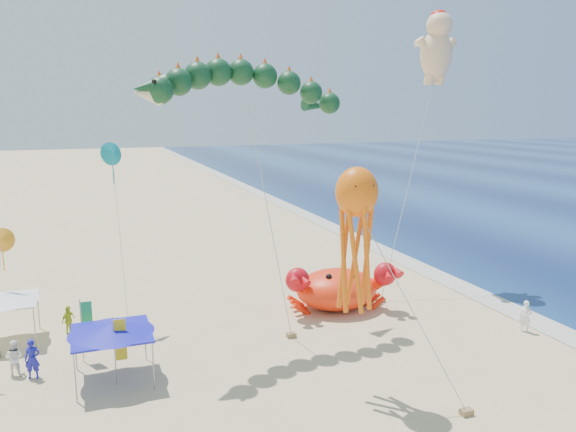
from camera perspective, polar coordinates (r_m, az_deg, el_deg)
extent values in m
plane|color=#D1B784|center=(30.85, 4.89, -12.37)|extent=(320.00, 320.00, 0.00)
plane|color=silver|center=(37.26, 22.06, -8.98)|extent=(320.00, 320.00, 0.00)
ellipsoid|color=#FF2D0D|center=(34.97, 4.96, -7.40)|extent=(5.64, 4.89, 2.44)
sphere|color=red|center=(32.71, 1.41, -6.66)|extent=(1.45, 1.45, 1.45)
sphere|color=black|center=(33.60, 4.42, -6.22)|extent=(0.37, 0.37, 0.37)
sphere|color=red|center=(35.01, 9.77, -5.64)|extent=(1.45, 1.45, 1.45)
sphere|color=black|center=(34.25, 6.77, -5.93)|extent=(0.37, 0.37, 0.37)
cone|color=#0E351B|center=(28.31, -14.86, 12.37)|extent=(1.60, 1.18, 1.31)
cylinder|color=#B2B2B2|center=(29.48, -1.83, -0.61)|extent=(1.90, 1.52, 12.28)
cube|color=olive|center=(30.93, 0.33, -12.01)|extent=(0.50, 0.35, 0.25)
ellipsoid|color=#FFCC9B|center=(40.84, 14.81, 15.54)|extent=(2.23, 1.84, 3.28)
sphere|color=#FFCC9B|center=(40.89, 15.12, 18.22)|extent=(1.72, 1.72, 1.72)
ellipsoid|color=red|center=(41.06, 15.08, 19.05)|extent=(1.11, 1.11, 0.78)
cylinder|color=#B2B2B2|center=(37.94, 12.19, 3.24)|extent=(5.75, 3.59, 14.29)
cube|color=olive|center=(36.66, 9.43, -8.44)|extent=(0.50, 0.35, 0.25)
ellipsoid|color=orange|center=(23.08, 7.00, 2.44)|extent=(1.80, 1.62, 2.07)
cylinder|color=#B2B2B2|center=(23.62, 12.38, -9.11)|extent=(3.47, 3.42, 8.06)
cube|color=olive|center=(24.97, 17.67, -18.45)|extent=(0.50, 0.35, 0.25)
cylinder|color=gray|center=(25.89, -20.80, -15.13)|extent=(0.06, 0.06, 2.20)
cylinder|color=gray|center=(25.98, -13.52, -14.60)|extent=(0.06, 0.06, 2.20)
cylinder|color=gray|center=(28.81, -20.78, -12.42)|extent=(0.06, 0.06, 2.20)
cylinder|color=gray|center=(28.89, -14.31, -11.96)|extent=(0.06, 0.06, 2.20)
cube|color=#1415B4|center=(26.90, -17.49, -11.26)|extent=(3.43, 3.43, 0.08)
cone|color=#1415B4|center=(26.81, -17.52, -10.79)|extent=(3.78, 3.78, 0.45)
cylinder|color=gray|center=(32.00, -24.33, -10.34)|extent=(0.06, 0.06, 2.20)
cylinder|color=gray|center=(34.72, -24.03, -8.67)|extent=(0.06, 0.06, 2.20)
cube|color=white|center=(33.15, -26.84, -7.74)|extent=(3.14, 3.14, 0.08)
cone|color=white|center=(33.08, -26.88, -7.34)|extent=(3.45, 3.45, 0.45)
cylinder|color=gray|center=(26.61, -17.20, -12.99)|extent=(0.05, 0.05, 3.20)
cube|color=gold|center=(26.42, -16.64, -11.95)|extent=(0.50, 0.04, 1.90)
cylinder|color=gray|center=(29.34, -20.22, -10.90)|extent=(0.05, 0.05, 3.20)
cube|color=green|center=(29.16, -19.73, -9.95)|extent=(0.50, 0.04, 1.90)
imported|color=#1D1CA6|center=(28.80, -24.54, -13.08)|extent=(0.74, 0.55, 1.86)
imported|color=#ADC322|center=(33.31, -21.42, -9.82)|extent=(0.91, 0.98, 1.61)
imported|color=white|center=(29.53, -26.07, -12.80)|extent=(0.99, 0.89, 1.69)
imported|color=white|center=(33.98, 22.98, -9.39)|extent=(0.68, 0.77, 1.78)
cone|color=orange|center=(33.47, -27.10, -2.19)|extent=(1.30, 0.51, 1.32)
cylinder|color=#B2B2B2|center=(32.64, -26.56, -7.21)|extent=(0.55, 3.04, 5.05)
cube|color=olive|center=(32.05, -26.00, -12.32)|extent=(0.50, 0.35, 0.25)
cone|color=#0E929F|center=(32.54, -17.43, 6.08)|extent=(1.30, 0.51, 1.32)
cylinder|color=#B2B2B2|center=(31.80, -16.35, -2.79)|extent=(0.55, 3.04, 9.48)
cube|color=olive|center=(31.83, -15.22, -11.73)|extent=(0.50, 0.35, 0.25)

